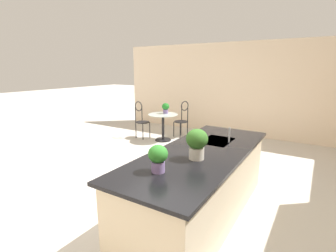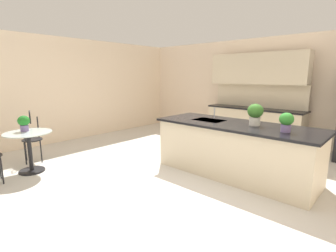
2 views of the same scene
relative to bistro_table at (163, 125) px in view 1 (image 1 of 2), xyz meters
name	(u,v)px [view 1 (image 1 of 2)]	position (x,y,z in m)	size (l,w,h in m)	color
ground_plane	(160,190)	(2.49, 1.54, -0.45)	(40.00, 40.00, 0.00)	beige
wall_left_window	(239,89)	(-1.77, 1.54, 0.90)	(0.12, 7.80, 2.70)	beige
kitchen_island	(200,183)	(2.79, 2.39, 0.02)	(2.80, 1.06, 0.92)	beige
bistro_table	(163,125)	(0.00, 0.00, 0.00)	(0.80, 0.80, 0.74)	black
chair_near_window	(141,118)	(0.07, -0.70, 0.13)	(0.43, 0.50, 1.04)	black
chair_by_island	(182,117)	(-0.61, 0.27, 0.13)	(0.52, 0.49, 1.04)	black
sink_faucet	(229,135)	(2.24, 2.57, 0.58)	(0.02, 0.02, 0.22)	#B2B5BA
potted_plant_on_table	(166,108)	(-0.14, 0.00, 0.46)	(0.20, 0.20, 0.29)	#7A669E
potted_plant_counter_near	(197,142)	(3.09, 2.46, 0.68)	(0.26, 0.26, 0.36)	beige
potted_plant_counter_far	(158,157)	(3.64, 2.29, 0.64)	(0.20, 0.20, 0.29)	#7A669E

